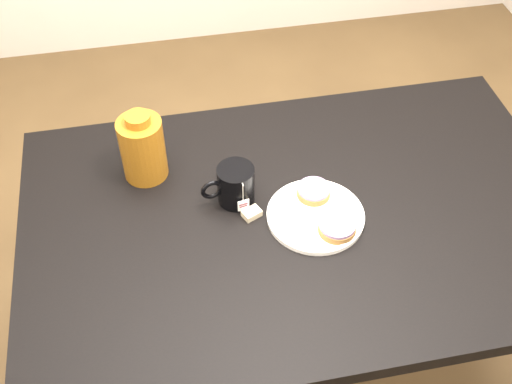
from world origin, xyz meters
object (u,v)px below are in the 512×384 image
plate (316,215)px  teabag_pouch (252,213)px  table (299,235)px  bagel_front (337,227)px  bagel_package (143,148)px  bagel_back (314,191)px  mug (235,185)px

plate → teabag_pouch: (-0.16, 0.04, -0.00)m
table → bagel_front: bearing=-49.7°
bagel_front → teabag_pouch: bearing=152.7°
bagel_front → bagel_package: size_ratio=0.66×
teabag_pouch → bagel_back: bearing=9.5°
table → plate: bearing=-31.0°
bagel_package → mug: bearing=-33.0°
mug → plate: bearing=-38.8°
mug → teabag_pouch: bearing=-74.9°
table → bagel_back: size_ratio=13.13×
table → bagel_package: bagel_package is taller
bagel_front → teabag_pouch: bagel_front is taller
mug → bagel_back: bearing=-20.7°
table → mug: 0.22m
bagel_front → bagel_package: (-0.44, 0.30, 0.06)m
bagel_back → bagel_package: size_ratio=0.54×
mug → bagel_package: bearing=136.7°
teabag_pouch → bagel_package: size_ratio=0.23×
bagel_back → teabag_pouch: bagel_back is taller
mug → bagel_package: 0.26m
bagel_back → bagel_front: size_ratio=0.82×
bagel_front → bagel_package: 0.54m
plate → bagel_back: bagel_back is taller
plate → bagel_package: (-0.40, 0.24, 0.08)m
table → bagel_back: (0.04, 0.04, 0.11)m
bagel_back → mug: (-0.20, 0.04, 0.03)m
table → plate: (0.03, -0.02, 0.09)m
mug → teabag_pouch: 0.08m
bagel_back → bagel_package: bagel_package is taller
table → plate: 0.10m
table → bagel_front: 0.15m
plate → bagel_back: 0.07m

